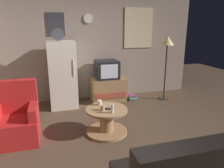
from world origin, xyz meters
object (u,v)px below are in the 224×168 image
at_px(crt_tv, 107,69).
at_px(standing_lamp, 167,46).
at_px(remote_control, 108,109).
at_px(armchair, 16,120).
at_px(coffee_table, 107,121).
at_px(book_stack, 132,98).
at_px(fridge, 63,75).
at_px(mug_ceramic_tan, 103,108).
at_px(tv_stand, 108,89).
at_px(mug_ceramic_white, 100,103).
at_px(wine_glass, 112,108).

distance_m(crt_tv, standing_lamp, 1.57).
distance_m(remote_control, armchair, 1.51).
bearing_deg(coffee_table, standing_lamp, 35.09).
bearing_deg(standing_lamp, remote_control, -143.77).
distance_m(standing_lamp, book_stack, 1.53).
bearing_deg(fridge, remote_control, -67.36).
distance_m(crt_tv, book_stack, 0.96).
bearing_deg(book_stack, remote_control, -124.90).
bearing_deg(coffee_table, mug_ceramic_tan, -147.66).
xyz_separation_m(tv_stand, standing_lamp, (1.39, -0.31, 1.07)).
bearing_deg(fridge, mug_ceramic_white, -67.01).
distance_m(coffee_table, mug_ceramic_tan, 0.29).
bearing_deg(armchair, tv_stand, 36.44).
relative_size(remote_control, armchair, 0.16).
bearing_deg(mug_ceramic_tan, mug_ceramic_white, 87.93).
distance_m(fridge, mug_ceramic_white, 1.45).
bearing_deg(mug_ceramic_tan, fridge, 109.23).
bearing_deg(coffee_table, tv_stand, 73.80).
bearing_deg(tv_stand, remote_control, -105.19).
distance_m(fridge, standing_lamp, 2.57).
bearing_deg(standing_lamp, book_stack, 172.31).
relative_size(mug_ceramic_white, armchair, 0.09).
bearing_deg(mug_ceramic_white, wine_glass, -73.62).
bearing_deg(armchair, fridge, 57.72).
bearing_deg(book_stack, wine_glass, -121.59).
bearing_deg(coffee_table, wine_glass, -77.31).
bearing_deg(mug_ceramic_tan, tv_stand, 71.69).
relative_size(wine_glass, book_stack, 0.69).
bearing_deg(fridge, tv_stand, 5.41).
bearing_deg(crt_tv, remote_control, -103.93).
distance_m(tv_stand, book_stack, 0.64).
distance_m(crt_tv, coffee_table, 1.77).
bearing_deg(tv_stand, crt_tv, -178.61).
xyz_separation_m(tv_stand, mug_ceramic_tan, (-0.55, -1.67, 0.20)).
height_order(tv_stand, armchair, armchair).
distance_m(mug_ceramic_tan, book_stack, 1.90).
bearing_deg(tv_stand, wine_glass, -103.20).
bearing_deg(coffee_table, crt_tv, 75.08).
height_order(tv_stand, wine_glass, wine_glass).
height_order(standing_lamp, wine_glass, standing_lamp).
distance_m(coffee_table, armchair, 1.48).
distance_m(wine_glass, book_stack, 1.95).
distance_m(crt_tv, mug_ceramic_tan, 1.77).
bearing_deg(fridge, coffee_table, -67.43).
bearing_deg(tv_stand, book_stack, -19.17).
height_order(wine_glass, armchair, armchair).
height_order(coffee_table, mug_ceramic_white, mug_ceramic_white).
relative_size(mug_ceramic_white, mug_ceramic_tan, 1.00).
relative_size(mug_ceramic_tan, remote_control, 0.60).
bearing_deg(mug_ceramic_tan, armchair, 170.15).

